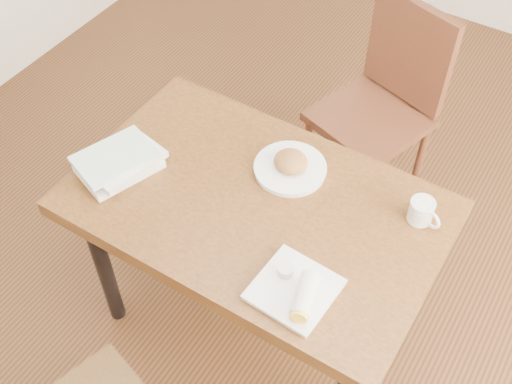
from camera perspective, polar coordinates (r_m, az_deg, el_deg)
The scene contains 7 objects.
ground at distance 2.69m, azimuth -0.00°, elevation -11.29°, with size 4.00×5.00×0.01m, color #472814.
table at distance 2.13m, azimuth -0.00°, elevation -2.43°, with size 1.19×0.75×0.75m.
chair_far at distance 2.79m, azimuth 11.43°, elevation 8.28°, with size 0.53×0.53×0.95m.
plate_scone at distance 2.14m, azimuth 3.07°, elevation 2.33°, with size 0.25×0.25×0.08m.
coffee_mug at distance 2.05m, azimuth 14.55°, elevation -1.65°, with size 0.11×0.08×0.08m.
plate_burrito at distance 1.84m, azimuth 3.70°, elevation -8.78°, with size 0.24×0.24×0.07m.
book_stack at distance 2.18m, azimuth -12.04°, elevation 2.61°, with size 0.26×0.30×0.07m.
Camera 1 is at (0.70, -1.12, 2.33)m, focal length 45.00 mm.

